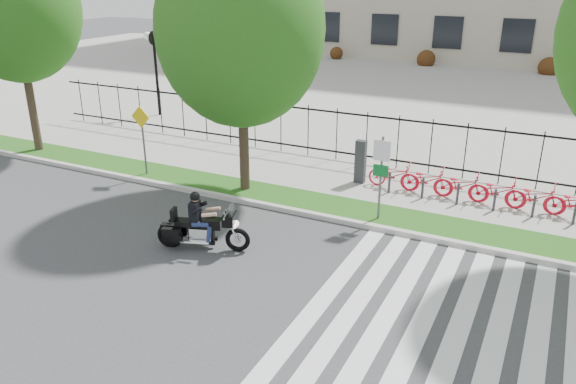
% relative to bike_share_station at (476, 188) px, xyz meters
% --- Properties ---
extents(ground, '(120.00, 120.00, 0.00)m').
position_rel_bike_share_station_xyz_m(ground, '(-4.35, -7.20, -0.62)').
color(ground, '#3A3A3C').
rests_on(ground, ground).
extents(curb, '(60.00, 0.20, 0.15)m').
position_rel_bike_share_station_xyz_m(curb, '(-4.35, -3.10, -0.54)').
color(curb, '#B8B5AD').
rests_on(curb, ground).
extents(grass_verge, '(60.00, 1.50, 0.15)m').
position_rel_bike_share_station_xyz_m(grass_verge, '(-4.35, -2.25, -0.54)').
color(grass_verge, '#214D13').
rests_on(grass_verge, ground).
extents(sidewalk, '(60.00, 3.50, 0.15)m').
position_rel_bike_share_station_xyz_m(sidewalk, '(-4.35, 0.25, -0.54)').
color(sidewalk, gray).
rests_on(sidewalk, ground).
extents(plaza, '(80.00, 34.00, 0.10)m').
position_rel_bike_share_station_xyz_m(plaza, '(-4.35, 17.80, -0.57)').
color(plaza, gray).
rests_on(plaza, ground).
extents(crosswalk_stripes, '(5.70, 8.00, 0.01)m').
position_rel_bike_share_station_xyz_m(crosswalk_stripes, '(0.47, -7.20, -0.61)').
color(crosswalk_stripes, silver).
rests_on(crosswalk_stripes, ground).
extents(iron_fence, '(30.00, 0.06, 2.00)m').
position_rel_bike_share_station_xyz_m(iron_fence, '(-4.35, 2.00, 0.53)').
color(iron_fence, black).
rests_on(iron_fence, sidewalk).
extents(lamp_post_left, '(1.06, 0.70, 4.25)m').
position_rel_bike_share_station_xyz_m(lamp_post_left, '(-16.35, 4.80, 2.59)').
color(lamp_post_left, black).
rests_on(lamp_post_left, ground).
extents(street_tree_0, '(4.77, 4.77, 8.23)m').
position_rel_bike_share_station_xyz_m(street_tree_0, '(-16.92, -2.25, 5.01)').
color(street_tree_0, '#35271D').
rests_on(street_tree_0, grass_verge).
extents(street_tree_1, '(5.21, 5.21, 8.16)m').
position_rel_bike_share_station_xyz_m(street_tree_1, '(-7.12, -2.25, 4.70)').
color(street_tree_1, '#35271D').
rests_on(street_tree_1, grass_verge).
extents(bike_share_station, '(7.75, 0.84, 1.50)m').
position_rel_bike_share_station_xyz_m(bike_share_station, '(0.00, 0.00, 0.00)').
color(bike_share_station, '#2D2D33').
rests_on(bike_share_station, sidewalk).
extents(sign_pole_regulatory, '(0.50, 0.09, 2.50)m').
position_rel_bike_share_station_xyz_m(sign_pole_regulatory, '(-2.34, -2.62, 1.12)').
color(sign_pole_regulatory, '#59595B').
rests_on(sign_pole_regulatory, grass_verge).
extents(sign_pole_warning, '(0.78, 0.09, 2.49)m').
position_rel_bike_share_station_xyz_m(sign_pole_warning, '(-11.04, -2.62, 1.13)').
color(sign_pole_warning, '#59595B').
rests_on(sign_pole_warning, grass_verge).
extents(motorcycle_rider, '(2.47, 1.21, 1.98)m').
position_rel_bike_share_station_xyz_m(motorcycle_rider, '(-6.03, -6.31, 0.04)').
color(motorcycle_rider, black).
rests_on(motorcycle_rider, ground).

